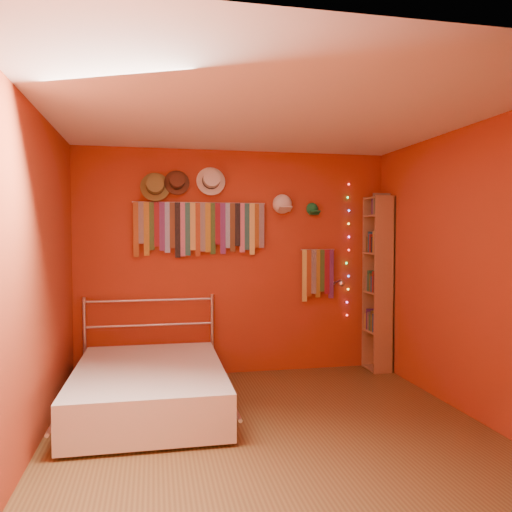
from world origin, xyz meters
TOP-DOWN VIEW (x-y plane):
  - ground at (0.00, 0.00)m, footprint 3.50×3.50m
  - back_wall at (0.00, 1.75)m, footprint 3.50×0.02m
  - right_wall at (1.75, 0.00)m, footprint 0.02×3.50m
  - left_wall at (-1.75, 0.00)m, footprint 0.02×3.50m
  - ceiling at (0.00, 0.00)m, footprint 3.50×3.50m
  - tie_rack at (-0.40, 1.68)m, footprint 1.45×0.03m
  - small_tie_rack at (0.95, 1.69)m, footprint 0.40×0.03m
  - fedora_olive at (-0.88, 1.65)m, footprint 0.31×0.17m
  - fedora_brown at (-0.65, 1.66)m, footprint 0.27×0.15m
  - fedora_white at (-0.28, 1.65)m, footprint 0.32×0.17m
  - cap_white at (0.52, 1.70)m, footprint 0.20×0.25m
  - cap_green at (0.88, 1.70)m, footprint 0.16×0.20m
  - fairy_lights at (1.32, 1.71)m, footprint 0.05×0.02m
  - reading_lamp at (1.15, 1.51)m, footprint 0.07×0.31m
  - bookshelf at (1.66, 1.53)m, footprint 0.25×0.34m
  - bed at (-0.95, 0.69)m, footprint 1.39×1.89m

SIDE VIEW (x-z plane):
  - ground at x=0.00m, z-range 0.00..0.00m
  - bed at x=-0.95m, z-range -0.24..0.67m
  - reading_lamp at x=1.15m, z-range 0.97..1.06m
  - bookshelf at x=1.66m, z-range 0.02..2.02m
  - small_tie_rack at x=0.95m, z-range 0.83..1.43m
  - back_wall at x=0.00m, z-range 0.00..2.50m
  - right_wall at x=1.75m, z-range 0.00..2.50m
  - left_wall at x=-1.75m, z-range 0.00..2.50m
  - fairy_lights at x=1.32m, z-range 0.61..2.16m
  - tie_rack at x=-0.40m, z-range 1.35..1.96m
  - cap_green at x=0.88m, z-range 1.78..1.94m
  - cap_white at x=0.52m, z-range 1.81..2.01m
  - fedora_olive at x=-0.88m, z-range 1.93..2.24m
  - fedora_brown at x=-0.65m, z-range 2.00..2.27m
  - fedora_white at x=-0.28m, z-range 2.00..2.31m
  - ceiling at x=0.00m, z-range 2.49..2.51m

